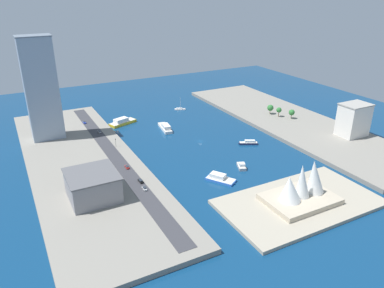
{
  "coord_description": "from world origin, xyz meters",
  "views": [
    {
      "loc": [
        129.62,
        231.91,
        112.21
      ],
      "look_at": [
        11.38,
        7.75,
        2.81
      ],
      "focal_mm": 34.43,
      "sensor_mm": 36.0,
      "label": 1
    }
  ],
  "objects_px": {
    "warehouse_low_gray": "(93,185)",
    "hatchback_blue": "(84,122)",
    "tower_tall_glass": "(41,89)",
    "ferry_white_commuter": "(165,127)",
    "yacht_sleek_gray": "(241,166)",
    "sailboat_small_white": "(180,109)",
    "suv_black": "(141,181)",
    "hotel_broad_white": "(354,120)",
    "traffic_light_waterfront": "(116,141)",
    "opera_landmark": "(301,189)",
    "patrol_launch_navy": "(248,143)",
    "pickup_red": "(127,167)",
    "catamaran_blue": "(220,178)",
    "ferry_yellow_fast": "(122,122)",
    "van_white": "(145,188)",
    "sedan_silver": "(99,132)"
  },
  "relations": [
    {
      "from": "warehouse_low_gray",
      "to": "hatchback_blue",
      "type": "height_order",
      "value": "warehouse_low_gray"
    },
    {
      "from": "tower_tall_glass",
      "to": "warehouse_low_gray",
      "type": "xyz_separation_m",
      "value": [
        -8.82,
        105.06,
        -31.09
      ]
    },
    {
      "from": "ferry_white_commuter",
      "to": "yacht_sleek_gray",
      "type": "relative_size",
      "value": 2.15
    },
    {
      "from": "sailboat_small_white",
      "to": "warehouse_low_gray",
      "type": "xyz_separation_m",
      "value": [
        116.02,
        127.59,
        9.74
      ]
    },
    {
      "from": "tower_tall_glass",
      "to": "suv_black",
      "type": "relative_size",
      "value": 15.18
    },
    {
      "from": "hotel_broad_white",
      "to": "traffic_light_waterfront",
      "type": "relative_size",
      "value": 3.95
    },
    {
      "from": "hotel_broad_white",
      "to": "suv_black",
      "type": "relative_size",
      "value": 5.04
    },
    {
      "from": "tower_tall_glass",
      "to": "hotel_broad_white",
      "type": "distance_m",
      "value": 239.51
    },
    {
      "from": "tower_tall_glass",
      "to": "opera_landmark",
      "type": "bearing_deg",
      "value": 124.18
    },
    {
      "from": "patrol_launch_navy",
      "to": "pickup_red",
      "type": "relative_size",
      "value": 2.95
    },
    {
      "from": "suv_black",
      "to": "patrol_launch_navy",
      "type": "bearing_deg",
      "value": -166.71
    },
    {
      "from": "catamaran_blue",
      "to": "yacht_sleek_gray",
      "type": "relative_size",
      "value": 1.62
    },
    {
      "from": "traffic_light_waterfront",
      "to": "opera_landmark",
      "type": "height_order",
      "value": "opera_landmark"
    },
    {
      "from": "ferry_white_commuter",
      "to": "suv_black",
      "type": "bearing_deg",
      "value": 57.2
    },
    {
      "from": "opera_landmark",
      "to": "yacht_sleek_gray",
      "type": "bearing_deg",
      "value": -86.77
    },
    {
      "from": "ferry_white_commuter",
      "to": "opera_landmark",
      "type": "height_order",
      "value": "opera_landmark"
    },
    {
      "from": "warehouse_low_gray",
      "to": "suv_black",
      "type": "relative_size",
      "value": 5.57
    },
    {
      "from": "sailboat_small_white",
      "to": "hotel_broad_white",
      "type": "height_order",
      "value": "hotel_broad_white"
    },
    {
      "from": "catamaran_blue",
      "to": "pickup_red",
      "type": "distance_m",
      "value": 60.6
    },
    {
      "from": "yacht_sleek_gray",
      "to": "traffic_light_waterfront",
      "type": "height_order",
      "value": "traffic_light_waterfront"
    },
    {
      "from": "patrol_launch_navy",
      "to": "sailboat_small_white",
      "type": "bearing_deg",
      "value": -84.84
    },
    {
      "from": "warehouse_low_gray",
      "to": "opera_landmark",
      "type": "relative_size",
      "value": 0.72
    },
    {
      "from": "patrol_launch_navy",
      "to": "ferry_yellow_fast",
      "type": "height_order",
      "value": "ferry_yellow_fast"
    },
    {
      "from": "yacht_sleek_gray",
      "to": "van_white",
      "type": "height_order",
      "value": "van_white"
    },
    {
      "from": "tower_tall_glass",
      "to": "pickup_red",
      "type": "relative_size",
      "value": 15.5
    },
    {
      "from": "catamaran_blue",
      "to": "ferry_yellow_fast",
      "type": "relative_size",
      "value": 0.75
    },
    {
      "from": "yacht_sleek_gray",
      "to": "hotel_broad_white",
      "type": "bearing_deg",
      "value": -178.82
    },
    {
      "from": "warehouse_low_gray",
      "to": "van_white",
      "type": "height_order",
      "value": "warehouse_low_gray"
    },
    {
      "from": "patrol_launch_navy",
      "to": "tower_tall_glass",
      "type": "height_order",
      "value": "tower_tall_glass"
    },
    {
      "from": "yacht_sleek_gray",
      "to": "sedan_silver",
      "type": "relative_size",
      "value": 2.45
    },
    {
      "from": "yacht_sleek_gray",
      "to": "sedan_silver",
      "type": "height_order",
      "value": "sedan_silver"
    },
    {
      "from": "ferry_white_commuter",
      "to": "ferry_yellow_fast",
      "type": "xyz_separation_m",
      "value": [
        27.91,
        -30.07,
        0.1
      ]
    },
    {
      "from": "patrol_launch_navy",
      "to": "opera_landmark",
      "type": "bearing_deg",
      "value": 73.21
    },
    {
      "from": "suv_black",
      "to": "traffic_light_waterfront",
      "type": "bearing_deg",
      "value": -92.62
    },
    {
      "from": "van_white",
      "to": "catamaran_blue",
      "type": "bearing_deg",
      "value": 172.69
    },
    {
      "from": "catamaran_blue",
      "to": "suv_black",
      "type": "bearing_deg",
      "value": -18.54
    },
    {
      "from": "ferry_white_commuter",
      "to": "patrol_launch_navy",
      "type": "bearing_deg",
      "value": 126.89
    },
    {
      "from": "catamaran_blue",
      "to": "hotel_broad_white",
      "type": "xyz_separation_m",
      "value": [
        -128.44,
        -9.99,
        14.3
      ]
    },
    {
      "from": "patrol_launch_navy",
      "to": "suv_black",
      "type": "distance_m",
      "value": 98.65
    },
    {
      "from": "patrol_launch_navy",
      "to": "traffic_light_waterfront",
      "type": "relative_size",
      "value": 2.26
    },
    {
      "from": "ferry_white_commuter",
      "to": "sedan_silver",
      "type": "relative_size",
      "value": 5.26
    },
    {
      "from": "patrol_launch_navy",
      "to": "suv_black",
      "type": "relative_size",
      "value": 2.89
    },
    {
      "from": "hotel_broad_white",
      "to": "opera_landmark",
      "type": "xyz_separation_m",
      "value": [
        103.66,
        53.97,
        -5.82
      ]
    },
    {
      "from": "warehouse_low_gray",
      "to": "catamaran_blue",
      "type": "bearing_deg",
      "value": 171.18
    },
    {
      "from": "van_white",
      "to": "hatchback_blue",
      "type": "relative_size",
      "value": 0.88
    },
    {
      "from": "ferry_white_commuter",
      "to": "catamaran_blue",
      "type": "bearing_deg",
      "value": 86.55
    },
    {
      "from": "ferry_white_commuter",
      "to": "suv_black",
      "type": "height_order",
      "value": "ferry_white_commuter"
    },
    {
      "from": "patrol_launch_navy",
      "to": "hotel_broad_white",
      "type": "xyz_separation_m",
      "value": [
        -78.85,
        28.24,
        14.52
      ]
    },
    {
      "from": "sailboat_small_white",
      "to": "ferry_yellow_fast",
      "type": "height_order",
      "value": "sailboat_small_white"
    },
    {
      "from": "tower_tall_glass",
      "to": "sedan_silver",
      "type": "xyz_separation_m",
      "value": [
        -37.13,
        8.67,
        -37.77
      ]
    }
  ]
}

